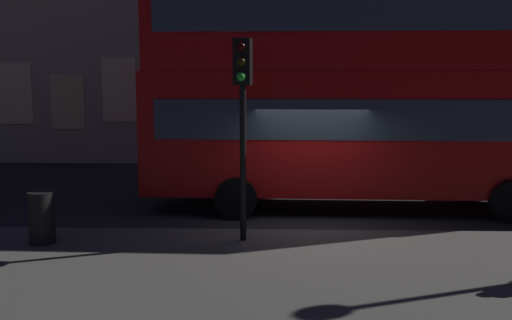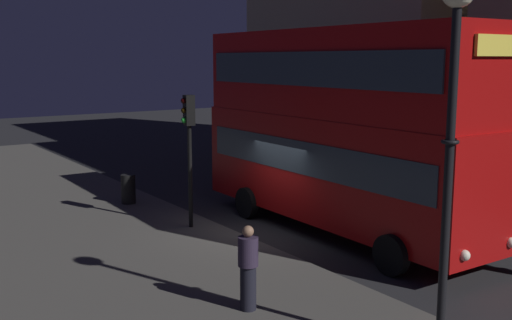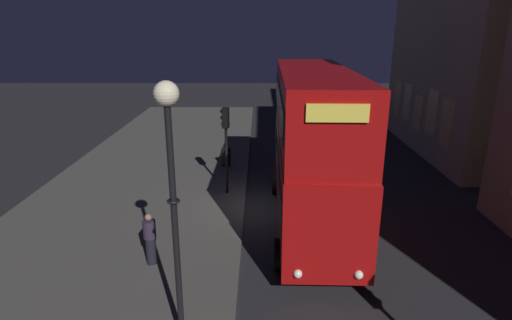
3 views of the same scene
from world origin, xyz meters
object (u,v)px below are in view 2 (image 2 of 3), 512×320
at_px(street_lamp, 453,84).
at_px(traffic_light_near_kerb, 189,133).
at_px(pedestrian, 248,267).
at_px(litter_bin, 128,189).
at_px(double_decker_bus, 338,123).

bearing_deg(street_lamp, traffic_light_near_kerb, 177.70).
relative_size(traffic_light_near_kerb, pedestrian, 2.27).
bearing_deg(traffic_light_near_kerb, litter_bin, -166.58).
xyz_separation_m(street_lamp, pedestrian, (-3.30, -1.53, -3.55)).
bearing_deg(street_lamp, double_decker_bus, 150.51).
height_order(double_decker_bus, litter_bin, double_decker_bus).
height_order(traffic_light_near_kerb, litter_bin, traffic_light_near_kerb).
relative_size(double_decker_bus, traffic_light_near_kerb, 2.67).
height_order(double_decker_bus, pedestrian, double_decker_bus).
xyz_separation_m(street_lamp, litter_bin, (-12.85, 0.06, -3.91)).
bearing_deg(litter_bin, pedestrian, -9.42).
distance_m(street_lamp, pedestrian, 5.09).
bearing_deg(litter_bin, street_lamp, -0.26).
bearing_deg(pedestrian, double_decker_bus, 138.87).
xyz_separation_m(double_decker_bus, litter_bin, (-6.23, -3.68, -2.54)).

